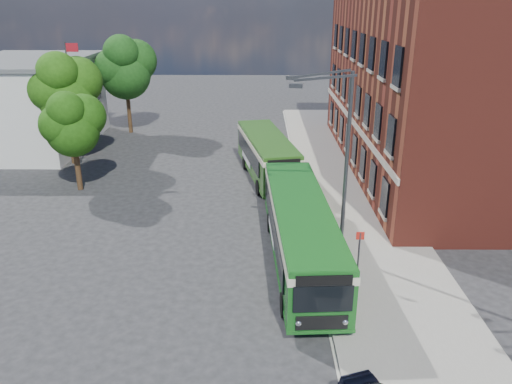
{
  "coord_description": "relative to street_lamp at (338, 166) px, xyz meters",
  "views": [
    {
      "loc": [
        1.24,
        -23.48,
        11.88
      ],
      "look_at": [
        1.08,
        1.32,
        2.2
      ],
      "focal_mm": 35.0,
      "sensor_mm": 36.0,
      "label": 1
    }
  ],
  "objects": [
    {
      "name": "ground",
      "position": [
        -4.84,
        2.0,
        -4.79
      ],
      "size": [
        120.0,
        120.0,
        0.0
      ],
      "primitive_type": "plane",
      "color": "#262628",
      "rests_on": "ground"
    },
    {
      "name": "pedestrian_a",
      "position": [
        -0.24,
        -2.37,
        -3.69
      ],
      "size": [
        0.74,
        0.53,
        1.9
      ],
      "primitive_type": "imported",
      "rotation": [
        0.0,
        0.0,
        3.26
      ],
      "color": "black",
      "rests_on": "pavement"
    },
    {
      "name": "bus_front",
      "position": [
        -1.64,
        -0.23,
        -2.96
      ],
      "size": [
        3.21,
        12.68,
        3.02
      ],
      "color": "#175A1B",
      "rests_on": "ground"
    },
    {
      "name": "pavement",
      "position": [
        2.16,
        10.0,
        -4.72
      ],
      "size": [
        6.0,
        48.0,
        0.15
      ],
      "primitive_type": "cube",
      "color": "gray",
      "rests_on": "ground"
    },
    {
      "name": "bus_stop_sign",
      "position": [
        0.76,
        -2.2,
        -3.28
      ],
      "size": [
        0.35,
        0.08,
        2.52
      ],
      "color": "#393B3F",
      "rests_on": "ground"
    },
    {
      "name": "brick_office",
      "position": [
        9.16,
        14.0,
        2.18
      ],
      "size": [
        12.1,
        26.0,
        14.2
      ],
      "color": "maroon",
      "rests_on": "ground"
    },
    {
      "name": "bus_rear",
      "position": [
        -3.06,
        11.78,
        -2.96
      ],
      "size": [
        4.43,
        10.33,
        3.02
      ],
      "color": "#2A5A1B",
      "rests_on": "ground"
    },
    {
      "name": "flagpole",
      "position": [
        -17.29,
        15.0,
        0.15
      ],
      "size": [
        0.95,
        0.1,
        9.0
      ],
      "color": "#393B3F",
      "rests_on": "ground"
    },
    {
      "name": "kerb_line",
      "position": [
        -0.89,
        10.0,
        -4.79
      ],
      "size": [
        0.12,
        48.0,
        0.01
      ],
      "primitive_type": "cube",
      "color": "beige",
      "rests_on": "ground"
    },
    {
      "name": "tree_left",
      "position": [
        -15.42,
        9.36,
        -0.3
      ],
      "size": [
        3.92,
        3.73,
        6.62
      ],
      "color": "#3B2515",
      "rests_on": "ground"
    },
    {
      "name": "tree_right",
      "position": [
        -15.68,
        24.42,
        1.29
      ],
      "size": [
        5.3,
        5.04,
        8.95
      ],
      "color": "#3B2515",
      "rests_on": "ground"
    },
    {
      "name": "pedestrian_b",
      "position": [
        0.06,
        -1.81,
        -3.86
      ],
      "size": [
        0.77,
        0.6,
        1.56
      ],
      "primitive_type": "imported",
      "rotation": [
        0.0,
        0.0,
        3.15
      ],
      "color": "black",
      "rests_on": "pavement"
    },
    {
      "name": "street_lamp",
      "position": [
        0.0,
        0.0,
        0.0
      ],
      "size": [
        2.96,
        2.38,
        9.0
      ],
      "color": "#393B3F",
      "rests_on": "ground"
    },
    {
      "name": "white_building",
      "position": [
        -22.84,
        20.0,
        -1.13
      ],
      "size": [
        9.4,
        13.4,
        7.3
      ],
      "color": "silver",
      "rests_on": "ground"
    },
    {
      "name": "tree_mid",
      "position": [
        -17.77,
        14.96,
        0.94
      ],
      "size": [
        5.0,
        4.75,
        8.44
      ],
      "color": "#3B2515",
      "rests_on": "ground"
    }
  ]
}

